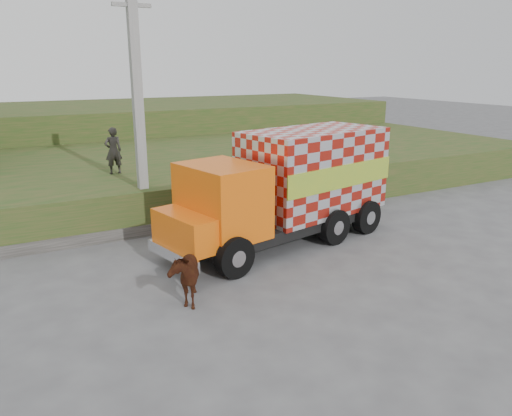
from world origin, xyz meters
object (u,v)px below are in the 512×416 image
cow (184,274)px  pedestrian (113,151)px  utility_pole (138,110)px  cargo_truck (290,186)px

cow → pedestrian: bearing=106.5°
cow → pedestrian: pedestrian is taller
utility_pole → cow: bearing=-97.1°
utility_pole → pedestrian: size_ratio=4.58×
utility_pole → cargo_truck: utility_pole is taller
utility_pole → pedestrian: utility_pole is taller
cow → cargo_truck: bearing=48.2°
cargo_truck → cow: 5.25m
cargo_truck → pedestrian: cargo_truck is taller
pedestrian → utility_pole: bearing=92.7°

